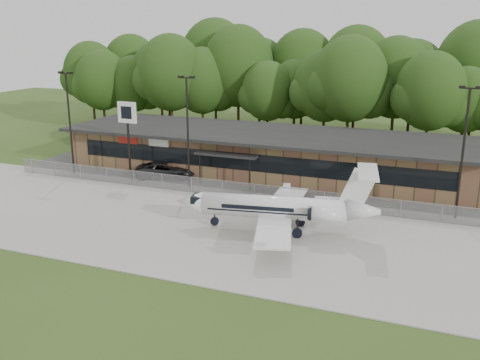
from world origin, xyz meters
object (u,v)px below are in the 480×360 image
at_px(terminal, 266,152).
at_px(suv, 166,170).
at_px(business_jet, 281,208).
at_px(pole_sign, 127,121).

distance_m(terminal, suv, 10.18).
bearing_deg(suv, business_jet, -143.72).
distance_m(business_jet, suv, 17.64).
relative_size(terminal, pole_sign, 5.41).
xyz_separation_m(terminal, pole_sign, (-11.50, -7.14, 3.62)).
relative_size(terminal, suv, 6.98).
distance_m(terminal, pole_sign, 14.02).
bearing_deg(business_jet, pole_sign, 146.09).
height_order(terminal, suv, terminal).
xyz_separation_m(terminal, suv, (-8.55, -5.36, -1.36)).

